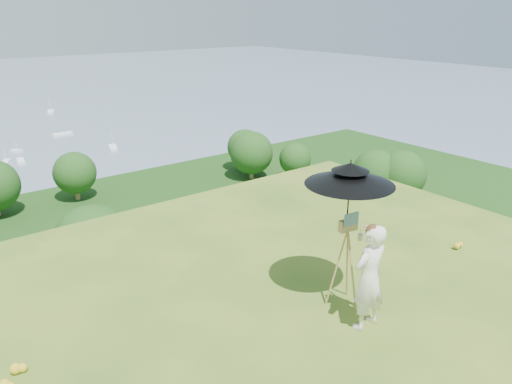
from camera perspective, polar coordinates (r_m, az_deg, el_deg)
painter at (r=6.90m, az=12.79°, el=-9.50°), size 0.57×0.38×1.53m
field_easel at (r=7.37m, az=10.22°, el=-7.54°), size 0.64×0.64×1.47m
sun_umbrella at (r=6.99m, az=10.55°, el=-0.31°), size 1.45×1.45×1.01m
painter_cap at (r=6.58m, az=13.27°, el=-4.00°), size 0.23×0.26×0.10m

